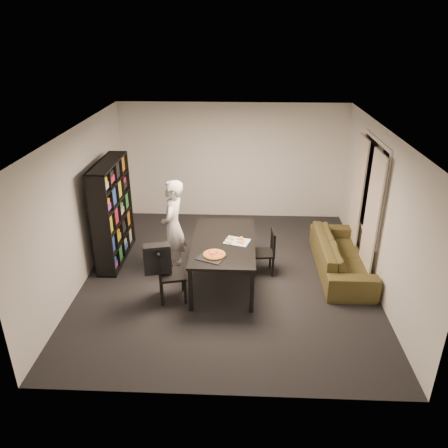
{
  "coord_description": "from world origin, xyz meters",
  "views": [
    {
      "loc": [
        0.23,
        -6.69,
        4.11
      ],
      "look_at": [
        -0.07,
        -0.05,
        1.05
      ],
      "focal_mm": 35.0,
      "sensor_mm": 36.0,
      "label": 1
    }
  ],
  "objects_px": {
    "bookshelf": "(112,212)",
    "person": "(173,227)",
    "dining_table": "(224,244)",
    "baking_tray": "(211,258)",
    "pepperoni_pizza": "(214,254)",
    "chair_right": "(267,249)",
    "chair_left": "(166,271)",
    "sofa": "(341,255)"
  },
  "relations": [
    {
      "from": "chair_left",
      "to": "person",
      "type": "xyz_separation_m",
      "value": [
        -0.01,
        0.93,
        0.33
      ]
    },
    {
      "from": "dining_table",
      "to": "baking_tray",
      "type": "relative_size",
      "value": 4.71
    },
    {
      "from": "bookshelf",
      "to": "chair_right",
      "type": "relative_size",
      "value": 2.32
    },
    {
      "from": "chair_right",
      "to": "bookshelf",
      "type": "bearing_deg",
      "value": -103.37
    },
    {
      "from": "bookshelf",
      "to": "sofa",
      "type": "xyz_separation_m",
      "value": [
        4.19,
        -0.31,
        -0.64
      ]
    },
    {
      "from": "person",
      "to": "baking_tray",
      "type": "xyz_separation_m",
      "value": [
        0.74,
        -0.94,
        -0.07
      ]
    },
    {
      "from": "pepperoni_pizza",
      "to": "chair_right",
      "type": "bearing_deg",
      "value": 44.44
    },
    {
      "from": "person",
      "to": "dining_table",
      "type": "bearing_deg",
      "value": 75.34
    },
    {
      "from": "pepperoni_pizza",
      "to": "sofa",
      "type": "relative_size",
      "value": 0.16
    },
    {
      "from": "pepperoni_pizza",
      "to": "baking_tray",
      "type": "bearing_deg",
      "value": -124.18
    },
    {
      "from": "pepperoni_pizza",
      "to": "sofa",
      "type": "xyz_separation_m",
      "value": [
        2.23,
        0.98,
        -0.5
      ]
    },
    {
      "from": "chair_left",
      "to": "sofa",
      "type": "bearing_deg",
      "value": -84.53
    },
    {
      "from": "bookshelf",
      "to": "person",
      "type": "relative_size",
      "value": 1.1
    },
    {
      "from": "chair_right",
      "to": "baking_tray",
      "type": "distance_m",
      "value": 1.36
    },
    {
      "from": "chair_right",
      "to": "person",
      "type": "distance_m",
      "value": 1.71
    },
    {
      "from": "baking_tray",
      "to": "pepperoni_pizza",
      "type": "height_order",
      "value": "pepperoni_pizza"
    },
    {
      "from": "chair_left",
      "to": "baking_tray",
      "type": "height_order",
      "value": "chair_left"
    },
    {
      "from": "dining_table",
      "to": "chair_left",
      "type": "bearing_deg",
      "value": -146.83
    },
    {
      "from": "bookshelf",
      "to": "person",
      "type": "height_order",
      "value": "bookshelf"
    },
    {
      "from": "chair_left",
      "to": "pepperoni_pizza",
      "type": "distance_m",
      "value": 0.82
    },
    {
      "from": "person",
      "to": "pepperoni_pizza",
      "type": "bearing_deg",
      "value": 47.81
    },
    {
      "from": "person",
      "to": "pepperoni_pizza",
      "type": "distance_m",
      "value": 1.18
    },
    {
      "from": "chair_right",
      "to": "baking_tray",
      "type": "xyz_separation_m",
      "value": [
        -0.93,
        -0.93,
        0.33
      ]
    },
    {
      "from": "dining_table",
      "to": "person",
      "type": "xyz_separation_m",
      "value": [
        -0.91,
        0.34,
        0.14
      ]
    },
    {
      "from": "chair_right",
      "to": "pepperoni_pizza",
      "type": "bearing_deg",
      "value": -50.6
    },
    {
      "from": "chair_right",
      "to": "pepperoni_pizza",
      "type": "height_order",
      "value": "pepperoni_pizza"
    },
    {
      "from": "chair_left",
      "to": "baking_tray",
      "type": "relative_size",
      "value": 2.32
    },
    {
      "from": "dining_table",
      "to": "chair_right",
      "type": "bearing_deg",
      "value": 23.7
    },
    {
      "from": "bookshelf",
      "to": "chair_right",
      "type": "height_order",
      "value": "bookshelf"
    },
    {
      "from": "bookshelf",
      "to": "baking_tray",
      "type": "xyz_separation_m",
      "value": [
        1.92,
        -1.35,
        -0.16
      ]
    },
    {
      "from": "sofa",
      "to": "bookshelf",
      "type": "bearing_deg",
      "value": 85.76
    },
    {
      "from": "person",
      "to": "sofa",
      "type": "bearing_deg",
      "value": 97.98
    },
    {
      "from": "bookshelf",
      "to": "pepperoni_pizza",
      "type": "bearing_deg",
      "value": -33.24
    },
    {
      "from": "bookshelf",
      "to": "dining_table",
      "type": "bearing_deg",
      "value": -19.81
    },
    {
      "from": "dining_table",
      "to": "pepperoni_pizza",
      "type": "bearing_deg",
      "value": -103.06
    },
    {
      "from": "dining_table",
      "to": "pepperoni_pizza",
      "type": "distance_m",
      "value": 0.56
    },
    {
      "from": "chair_right",
      "to": "sofa",
      "type": "xyz_separation_m",
      "value": [
        1.34,
        0.11,
        -0.15
      ]
    },
    {
      "from": "sofa",
      "to": "chair_left",
      "type": "bearing_deg",
      "value": 108.89
    },
    {
      "from": "dining_table",
      "to": "person",
      "type": "relative_size",
      "value": 1.1
    },
    {
      "from": "chair_left",
      "to": "pepperoni_pizza",
      "type": "xyz_separation_m",
      "value": [
        0.77,
        0.05,
        0.28
      ]
    },
    {
      "from": "bookshelf",
      "to": "person",
      "type": "distance_m",
      "value": 1.25
    },
    {
      "from": "person",
      "to": "chair_left",
      "type": "bearing_deg",
      "value": 7.0
    }
  ]
}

